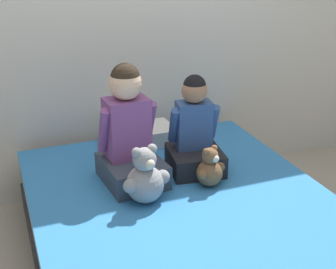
{
  "coord_description": "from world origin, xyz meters",
  "views": [
    {
      "loc": [
        -0.86,
        -1.93,
        1.72
      ],
      "look_at": [
        0.0,
        0.3,
        0.71
      ],
      "focal_mm": 50.0,
      "sensor_mm": 36.0,
      "label": 1
    }
  ],
  "objects_px": {
    "bed": "(188,239)",
    "child_on_left": "(129,134)",
    "teddy_bear_held_by_right_child": "(210,169)",
    "child_on_right": "(194,134)",
    "teddy_bear_held_by_left_child": "(145,179)",
    "pillow_at_headboard": "(139,136)"
  },
  "relations": [
    {
      "from": "pillow_at_headboard",
      "to": "teddy_bear_held_by_right_child",
      "type": "bearing_deg",
      "value": -74.49
    },
    {
      "from": "bed",
      "to": "teddy_bear_held_by_left_child",
      "type": "height_order",
      "value": "teddy_bear_held_by_left_child"
    },
    {
      "from": "teddy_bear_held_by_right_child",
      "to": "child_on_right",
      "type": "bearing_deg",
      "value": 67.28
    },
    {
      "from": "child_on_right",
      "to": "teddy_bear_held_by_left_child",
      "type": "bearing_deg",
      "value": -138.44
    },
    {
      "from": "bed",
      "to": "child_on_right",
      "type": "relative_size",
      "value": 3.51
    },
    {
      "from": "child_on_left",
      "to": "child_on_right",
      "type": "height_order",
      "value": "child_on_left"
    },
    {
      "from": "child_on_left",
      "to": "teddy_bear_held_by_left_child",
      "type": "distance_m",
      "value": 0.31
    },
    {
      "from": "teddy_bear_held_by_left_child",
      "to": "teddy_bear_held_by_right_child",
      "type": "relative_size",
      "value": 1.35
    },
    {
      "from": "bed",
      "to": "teddy_bear_held_by_left_child",
      "type": "bearing_deg",
      "value": 150.26
    },
    {
      "from": "teddy_bear_held_by_right_child",
      "to": "bed",
      "type": "bearing_deg",
      "value": -164.08
    },
    {
      "from": "teddy_bear_held_by_right_child",
      "to": "pillow_at_headboard",
      "type": "bearing_deg",
      "value": 83.53
    },
    {
      "from": "child_on_left",
      "to": "pillow_at_headboard",
      "type": "bearing_deg",
      "value": 61.25
    },
    {
      "from": "pillow_at_headboard",
      "to": "bed",
      "type": "bearing_deg",
      "value": -90.0
    },
    {
      "from": "bed",
      "to": "child_on_left",
      "type": "bearing_deg",
      "value": 117.76
    },
    {
      "from": "bed",
      "to": "child_on_left",
      "type": "distance_m",
      "value": 0.66
    },
    {
      "from": "child_on_right",
      "to": "teddy_bear_held_by_left_child",
      "type": "relative_size",
      "value": 1.81
    },
    {
      "from": "teddy_bear_held_by_left_child",
      "to": "teddy_bear_held_by_right_child",
      "type": "xyz_separation_m",
      "value": [
        0.39,
        0.04,
        -0.03
      ]
    },
    {
      "from": "teddy_bear_held_by_left_child",
      "to": "teddy_bear_held_by_right_child",
      "type": "height_order",
      "value": "teddy_bear_held_by_left_child"
    },
    {
      "from": "child_on_left",
      "to": "child_on_right",
      "type": "xyz_separation_m",
      "value": [
        0.4,
        -0.01,
        -0.06
      ]
    },
    {
      "from": "teddy_bear_held_by_left_child",
      "to": "bed",
      "type": "bearing_deg",
      "value": -40.19
    },
    {
      "from": "child_on_left",
      "to": "pillow_at_headboard",
      "type": "height_order",
      "value": "child_on_left"
    },
    {
      "from": "child_on_left",
      "to": "teddy_bear_held_by_right_child",
      "type": "xyz_separation_m",
      "value": [
        0.39,
        -0.23,
        -0.18
      ]
    }
  ]
}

